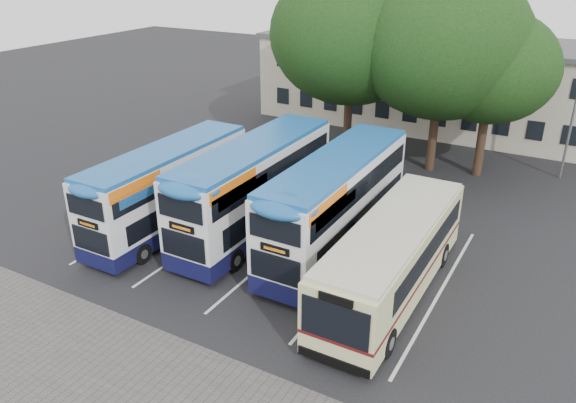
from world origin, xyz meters
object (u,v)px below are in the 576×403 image
Objects in this scene: tree_mid at (443,44)px; tree_right at (492,68)px; bus_single at (394,253)px; bus_dd_right at (337,200)px; tree_left at (352,34)px; bus_dd_mid at (255,185)px; bus_dd_left at (169,185)px.

tree_right is (2.62, 0.52, -1.09)m from tree_mid.
tree_right is 0.90× the size of bus_single.
tree_mid is 1.23× the size of tree_right.
tree_mid is 12.49m from bus_dd_right.
bus_single is at bearing -90.55° from tree_right.
tree_left is 1.13× the size of bus_dd_right.
tree_left is at bearing -174.78° from tree_right.
bus_dd_mid is at bearing -175.72° from bus_dd_right.
tree_mid is 16.57m from bus_dd_left.
tree_right is 13.04m from bus_dd_right.
tree_right is 0.90× the size of bus_dd_right.
tree_left is at bearing 77.20° from bus_dd_left.
tree_right is at bearing 11.28° from tree_mid.
tree_right is at bearing 51.90° from bus_dd_left.
bus_dd_left is at bearing 179.35° from bus_single.
bus_dd_mid is (-7.32, -12.27, -3.81)m from tree_right.
bus_dd_left is 0.93× the size of bus_single.
tree_left is 8.06m from tree_right.
tree_left is 1.22× the size of bus_dd_left.
tree_right is (7.92, 0.72, -1.28)m from tree_left.
tree_mid is 14.83m from bus_single.
tree_left is 1.13× the size of bus_single.
bus_dd_left is at bearing -121.75° from tree_mid.
bus_dd_left is (-3.00, -13.21, -5.27)m from tree_left.
bus_single is at bearing -79.58° from tree_mid.
bus_dd_left is (-8.30, -13.41, -5.08)m from tree_mid.
bus_dd_right reaches higher than bus_dd_left.
tree_right is 0.97× the size of bus_dd_left.
tree_left reaches higher than tree_mid.
bus_single is (3.31, -2.07, -0.62)m from bus_dd_right.
bus_dd_left is 10.80m from bus_single.
bus_single is at bearing -13.93° from bus_dd_mid.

